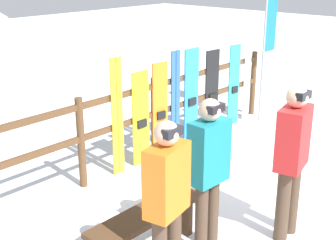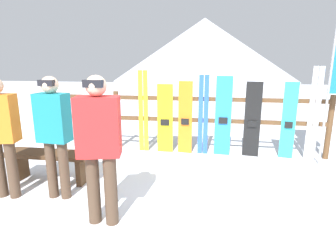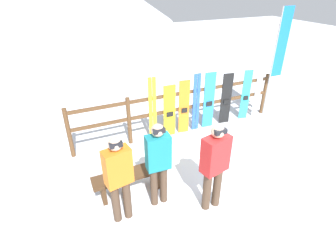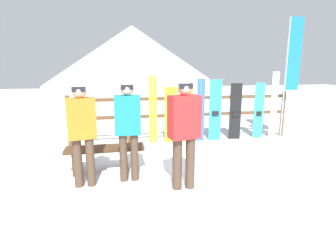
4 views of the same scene
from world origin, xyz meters
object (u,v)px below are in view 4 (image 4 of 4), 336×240
(snowboard_blue, at_px, (215,110))
(snowboard_cyan, at_px, (259,111))
(snowboard_orange, at_px, (187,113))
(snowboard_yellow, at_px, (171,115))
(ski_pair_blue, at_px, (201,110))
(person_red, at_px, (184,128))
(snowboard_black_stripe, at_px, (235,112))
(rental_flag, at_px, (291,65))
(person_orange, at_px, (82,128))
(person_teal, at_px, (128,124))
(ski_pair_white, at_px, (274,105))
(ski_pair_yellow, at_px, (153,110))
(bench, at_px, (105,153))

(snowboard_blue, distance_m, snowboard_cyan, 1.22)
(snowboard_cyan, bearing_deg, snowboard_orange, -180.00)
(snowboard_yellow, distance_m, ski_pair_blue, 0.77)
(snowboard_blue, bearing_deg, person_red, -120.05)
(snowboard_black_stripe, relative_size, rental_flag, 0.48)
(snowboard_yellow, bearing_deg, person_orange, -130.47)
(person_teal, height_order, snowboard_blue, person_teal)
(person_teal, relative_size, rental_flag, 0.54)
(snowboard_cyan, bearing_deg, ski_pair_blue, 179.88)
(person_teal, relative_size, snowboard_orange, 1.13)
(person_orange, height_order, ski_pair_white, ski_pair_white)
(snowboard_yellow, height_order, snowboard_blue, snowboard_blue)
(person_orange, distance_m, snowboard_black_stripe, 4.16)
(snowboard_orange, distance_m, snowboard_black_stripe, 1.30)
(snowboard_blue, height_order, ski_pair_white, ski_pair_white)
(snowboard_orange, relative_size, ski_pair_white, 0.83)
(person_teal, relative_size, ski_pair_yellow, 0.99)
(ski_pair_blue, bearing_deg, snowboard_yellow, -179.74)
(person_orange, distance_m, snowboard_cyan, 4.74)
(person_teal, bearing_deg, snowboard_blue, 42.16)
(bench, distance_m, rental_flag, 5.00)
(snowboard_black_stripe, bearing_deg, snowboard_cyan, 0.00)
(ski_pair_yellow, distance_m, rental_flag, 3.64)
(bench, bearing_deg, snowboard_blue, 31.01)
(ski_pair_yellow, bearing_deg, person_teal, -108.24)
(person_red, height_order, snowboard_blue, person_red)
(bench, relative_size, person_orange, 0.85)
(snowboard_orange, height_order, snowboard_cyan, snowboard_cyan)
(ski_pair_blue, relative_size, snowboard_cyan, 1.08)
(person_orange, xyz_separation_m, snowboard_blue, (2.99, 2.16, -0.17))
(person_red, xyz_separation_m, snowboard_cyan, (2.68, 2.53, -0.25))
(ski_pair_blue, height_order, snowboard_blue, ski_pair_blue)
(snowboard_orange, xyz_separation_m, snowboard_cyan, (1.96, 0.00, 0.00))
(bench, height_order, snowboard_black_stripe, snowboard_black_stripe)
(ski_pair_yellow, relative_size, rental_flag, 0.54)
(ski_pair_yellow, xyz_separation_m, rental_flag, (3.46, -0.26, 1.10))
(person_orange, distance_m, snowboard_yellow, 2.85)
(ski_pair_blue, relative_size, snowboard_blue, 1.01)
(rental_flag, bearing_deg, snowboard_yellow, 175.10)
(ski_pair_yellow, relative_size, snowboard_cyan, 1.13)
(bench, distance_m, ski_pair_yellow, 2.01)
(snowboard_cyan, height_order, rental_flag, rental_flag)
(person_red, distance_m, snowboard_blue, 2.93)
(ski_pair_yellow, height_order, ski_pair_white, ski_pair_white)
(ski_pair_blue, bearing_deg, rental_flag, -6.65)
(person_orange, relative_size, snowboard_black_stripe, 1.12)
(snowboard_yellow, bearing_deg, person_teal, -118.71)
(rental_flag, bearing_deg, ski_pair_yellow, 175.67)
(person_orange, relative_size, rental_flag, 0.53)
(snowboard_yellow, xyz_separation_m, ski_pair_white, (2.80, 0.00, 0.18))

